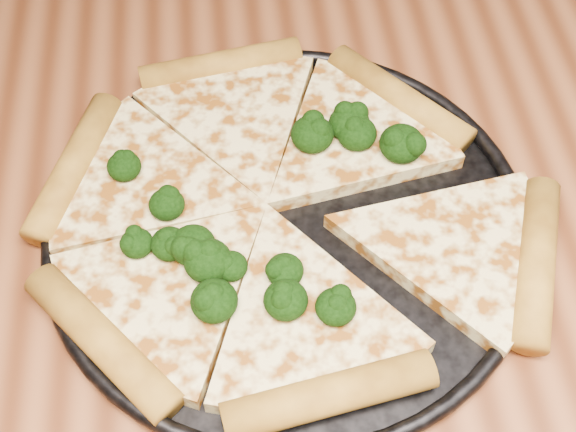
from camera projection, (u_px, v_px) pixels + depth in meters
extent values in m
cube|color=brown|center=(454.00, 398.00, 0.53)|extent=(1.20, 0.90, 0.04)
cylinder|color=black|center=(288.00, 226.00, 0.58)|extent=(0.35, 0.35, 0.01)
torus|color=black|center=(288.00, 221.00, 0.58)|extent=(0.36, 0.36, 0.01)
cylinder|color=gold|center=(399.00, 98.00, 0.64)|extent=(0.11, 0.12, 0.03)
cylinder|color=gold|center=(221.00, 66.00, 0.66)|extent=(0.14, 0.05, 0.03)
cylinder|color=gold|center=(74.00, 166.00, 0.60)|extent=(0.07, 0.14, 0.03)
cylinder|color=gold|center=(102.00, 341.00, 0.51)|extent=(0.11, 0.12, 0.03)
cylinder|color=gold|center=(329.00, 395.00, 0.49)|extent=(0.14, 0.05, 0.03)
cylinder|color=gold|center=(536.00, 262.00, 0.55)|extent=(0.07, 0.14, 0.03)
ellipsoid|color=black|center=(286.00, 300.00, 0.52)|extent=(0.03, 0.03, 0.02)
ellipsoid|color=black|center=(402.00, 144.00, 0.59)|extent=(0.03, 0.03, 0.03)
ellipsoid|color=black|center=(336.00, 307.00, 0.51)|extent=(0.03, 0.03, 0.02)
ellipsoid|color=black|center=(285.00, 270.00, 0.53)|extent=(0.03, 0.03, 0.02)
ellipsoid|color=black|center=(193.00, 245.00, 0.54)|extent=(0.03, 0.03, 0.02)
ellipsoid|color=black|center=(169.00, 244.00, 0.54)|extent=(0.03, 0.03, 0.02)
ellipsoid|color=black|center=(137.00, 243.00, 0.54)|extent=(0.02, 0.02, 0.02)
ellipsoid|color=black|center=(167.00, 204.00, 0.56)|extent=(0.03, 0.03, 0.02)
ellipsoid|color=black|center=(357.00, 133.00, 0.60)|extent=(0.03, 0.03, 0.02)
ellipsoid|color=black|center=(208.00, 261.00, 0.53)|extent=(0.03, 0.03, 0.03)
ellipsoid|color=black|center=(124.00, 166.00, 0.58)|extent=(0.03, 0.03, 0.02)
ellipsoid|color=black|center=(231.00, 266.00, 0.53)|extent=(0.02, 0.02, 0.02)
ellipsoid|color=black|center=(312.00, 134.00, 0.60)|extent=(0.03, 0.03, 0.03)
ellipsoid|color=black|center=(214.00, 301.00, 0.51)|extent=(0.03, 0.03, 0.02)
ellipsoid|color=black|center=(349.00, 123.00, 0.61)|extent=(0.03, 0.03, 0.02)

